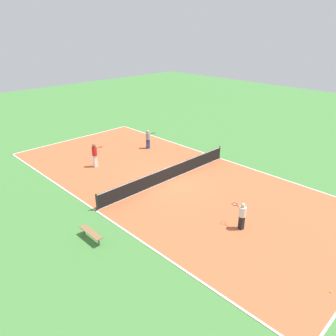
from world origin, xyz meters
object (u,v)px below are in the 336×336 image
tennis_net (168,173)px  player_baseline_gray (148,138)px  player_coach_red (95,153)px  player_far_white (242,214)px  bench (91,233)px  tennis_ball_right_alley (65,152)px  tennis_ball_midcourt (331,292)px

tennis_net → player_baseline_gray: player_baseline_gray is taller
player_coach_red → player_far_white: size_ratio=1.21×
bench → tennis_ball_right_alley: (-4.90, -11.77, -0.33)m
player_far_white → tennis_ball_right_alley: size_ratio=21.82×
tennis_net → player_coach_red: bearing=-67.2°
player_far_white → player_baseline_gray: bearing=-6.4°
player_coach_red → player_far_white: 12.00m
player_coach_red → player_baseline_gray: bearing=-4.0°
player_baseline_gray → tennis_ball_midcourt: player_baseline_gray is taller
player_baseline_gray → tennis_ball_midcourt: 18.10m
player_far_white → tennis_ball_right_alley: bearing=17.1°
player_coach_red → tennis_ball_right_alley: size_ratio=26.43×
bench → player_coach_red: (-5.05, -7.45, 0.68)m
player_baseline_gray → tennis_net: bearing=-111.9°
player_far_white → bench: bearing=66.3°
bench → player_baseline_gray: player_baseline_gray is taller
tennis_net → bench: tennis_net is taller
tennis_net → tennis_ball_midcourt: (2.48, 11.62, -0.47)m
tennis_ball_midcourt → player_coach_red: bearing=-90.9°
player_far_white → tennis_ball_right_alley: (1.06, -16.28, -0.81)m
player_far_white → player_coach_red: bearing=17.7°
tennis_net → tennis_ball_right_alley: tennis_net is taller
tennis_ball_right_alley → player_baseline_gray: bearing=143.6°
tennis_net → tennis_ball_midcourt: 11.89m
player_baseline_gray → tennis_ball_right_alley: bearing=150.9°
player_far_white → tennis_ball_midcourt: 5.15m
tennis_net → bench: (7.28, 2.16, -0.14)m
tennis_net → tennis_ball_right_alley: 9.90m
tennis_net → tennis_ball_right_alley: size_ratio=164.51×
player_baseline_gray → tennis_ball_right_alley: 6.86m
player_baseline_gray → player_coach_red: bearing=-169.8°
tennis_net → player_far_white: 6.81m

